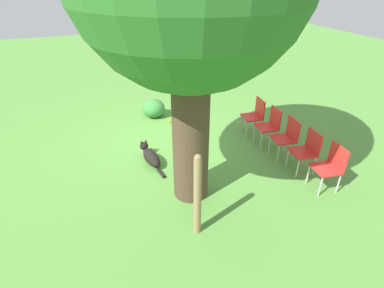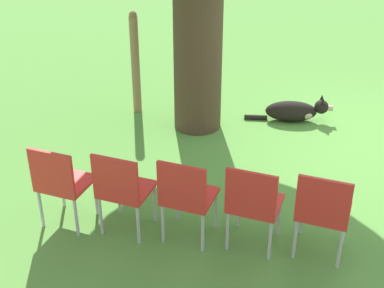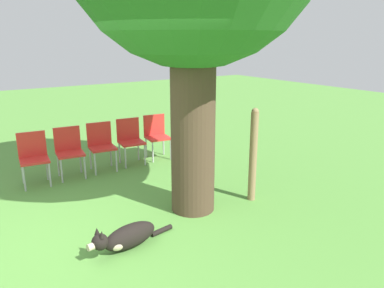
{
  "view_description": "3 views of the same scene",
  "coord_description": "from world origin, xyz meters",
  "px_view_note": "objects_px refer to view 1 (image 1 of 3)",
  "views": [
    {
      "loc": [
        1.41,
        5.56,
        3.46
      ],
      "look_at": [
        0.01,
        1.68,
        1.05
      ],
      "focal_mm": 28.0,
      "sensor_mm": 36.0,
      "label": 1
    },
    {
      "loc": [
        -6.04,
        0.08,
        3.13
      ],
      "look_at": [
        -1.34,
        1.31,
        0.47
      ],
      "focal_mm": 50.0,
      "sensor_mm": 36.0,
      "label": 2
    },
    {
      "loc": [
        4.04,
        -1.09,
        2.33
      ],
      "look_at": [
        -0.11,
        1.65,
        0.91
      ],
      "focal_mm": 35.0,
      "sensor_mm": 36.0,
      "label": 3
    }
  ],
  "objects_px": {
    "red_chair_1": "(270,124)",
    "red_chair_4": "(331,165)",
    "red_chair_2": "(287,136)",
    "tennis_ball": "(169,121)",
    "fence_post": "(197,195)",
    "red_chair_3": "(307,149)",
    "red_chair_0": "(255,114)",
    "dog": "(150,156)"
  },
  "relations": [
    {
      "from": "red_chair_1",
      "to": "red_chair_4",
      "type": "xyz_separation_m",
      "value": [
        -0.12,
        1.75,
        0.0
      ]
    },
    {
      "from": "red_chair_2",
      "to": "red_chair_3",
      "type": "bearing_deg",
      "value": 99.71
    },
    {
      "from": "fence_post",
      "to": "red_chair_3",
      "type": "distance_m",
      "value": 2.68
    },
    {
      "from": "dog",
      "to": "red_chair_0",
      "type": "distance_m",
      "value": 2.72
    },
    {
      "from": "fence_post",
      "to": "red_chair_1",
      "type": "bearing_deg",
      "value": -141.56
    },
    {
      "from": "dog",
      "to": "red_chair_3",
      "type": "bearing_deg",
      "value": -125.57
    },
    {
      "from": "tennis_ball",
      "to": "dog",
      "type": "bearing_deg",
      "value": 62.02
    },
    {
      "from": "dog",
      "to": "tennis_ball",
      "type": "xyz_separation_m",
      "value": [
        -0.88,
        -1.66,
        -0.11
      ]
    },
    {
      "from": "dog",
      "to": "tennis_ball",
      "type": "distance_m",
      "value": 1.89
    },
    {
      "from": "red_chair_3",
      "to": "tennis_ball",
      "type": "distance_m",
      "value": 3.57
    },
    {
      "from": "red_chair_4",
      "to": "red_chair_3",
      "type": "bearing_deg",
      "value": -80.29
    },
    {
      "from": "red_chair_2",
      "to": "red_chair_4",
      "type": "relative_size",
      "value": 1.0
    },
    {
      "from": "red_chair_3",
      "to": "red_chair_4",
      "type": "height_order",
      "value": "same"
    },
    {
      "from": "red_chair_2",
      "to": "tennis_ball",
      "type": "xyz_separation_m",
      "value": [
        1.86,
        -2.4,
        -0.46
      ]
    },
    {
      "from": "red_chair_4",
      "to": "red_chair_1",
      "type": "bearing_deg",
      "value": -80.29
    },
    {
      "from": "dog",
      "to": "red_chair_1",
      "type": "height_order",
      "value": "red_chair_1"
    },
    {
      "from": "red_chair_3",
      "to": "red_chair_2",
      "type": "bearing_deg",
      "value": -80.29
    },
    {
      "from": "red_chair_3",
      "to": "red_chair_4",
      "type": "bearing_deg",
      "value": 99.71
    },
    {
      "from": "red_chair_3",
      "to": "dog",
      "type": "bearing_deg",
      "value": -19.56
    },
    {
      "from": "dog",
      "to": "tennis_ball",
      "type": "bearing_deg",
      "value": -38.06
    },
    {
      "from": "dog",
      "to": "fence_post",
      "type": "xyz_separation_m",
      "value": [
        -0.24,
        2.12,
        0.55
      ]
    },
    {
      "from": "red_chair_0",
      "to": "red_chair_1",
      "type": "relative_size",
      "value": 1.0
    },
    {
      "from": "red_chair_0",
      "to": "red_chair_1",
      "type": "bearing_deg",
      "value": 99.71
    },
    {
      "from": "dog",
      "to": "red_chair_3",
      "type": "height_order",
      "value": "red_chair_3"
    },
    {
      "from": "red_chair_1",
      "to": "red_chair_3",
      "type": "relative_size",
      "value": 1.0
    },
    {
      "from": "fence_post",
      "to": "tennis_ball",
      "type": "xyz_separation_m",
      "value": [
        -0.65,
        -3.78,
        -0.66
      ]
    },
    {
      "from": "red_chair_0",
      "to": "red_chair_1",
      "type": "distance_m",
      "value": 0.59
    },
    {
      "from": "red_chair_1",
      "to": "red_chair_2",
      "type": "height_order",
      "value": "same"
    },
    {
      "from": "dog",
      "to": "red_chair_1",
      "type": "distance_m",
      "value": 2.73
    },
    {
      "from": "red_chair_3",
      "to": "tennis_ball",
      "type": "height_order",
      "value": "red_chair_3"
    },
    {
      "from": "red_chair_1",
      "to": "red_chair_3",
      "type": "bearing_deg",
      "value": 99.71
    },
    {
      "from": "fence_post",
      "to": "red_chair_3",
      "type": "xyz_separation_m",
      "value": [
        -2.55,
        -0.79,
        -0.2
      ]
    },
    {
      "from": "fence_post",
      "to": "red_chair_3",
      "type": "bearing_deg",
      "value": -162.76
    },
    {
      "from": "red_chair_0",
      "to": "red_chair_3",
      "type": "relative_size",
      "value": 1.0
    },
    {
      "from": "red_chair_1",
      "to": "red_chair_4",
      "type": "height_order",
      "value": "same"
    },
    {
      "from": "red_chair_1",
      "to": "tennis_ball",
      "type": "bearing_deg",
      "value": -39.01
    },
    {
      "from": "red_chair_0",
      "to": "red_chair_2",
      "type": "height_order",
      "value": "same"
    },
    {
      "from": "red_chair_0",
      "to": "tennis_ball",
      "type": "height_order",
      "value": "red_chair_0"
    },
    {
      "from": "red_chair_1",
      "to": "red_chair_2",
      "type": "relative_size",
      "value": 1.0
    },
    {
      "from": "fence_post",
      "to": "red_chair_2",
      "type": "relative_size",
      "value": 1.61
    },
    {
      "from": "red_chair_2",
      "to": "tennis_ball",
      "type": "distance_m",
      "value": 3.07
    },
    {
      "from": "red_chair_2",
      "to": "red_chair_4",
      "type": "bearing_deg",
      "value": 99.71
    }
  ]
}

